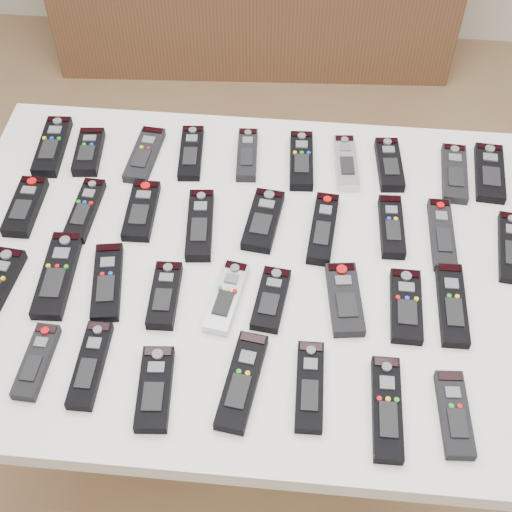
# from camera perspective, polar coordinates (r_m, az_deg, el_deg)

# --- Properties ---
(ground) EXTENTS (4.00, 4.00, 0.00)m
(ground) POSITION_cam_1_polar(r_m,az_deg,el_deg) (2.09, 2.95, -13.86)
(ground) COLOR #93664B
(ground) RESTS_ON ground
(table) EXTENTS (1.25, 0.88, 0.78)m
(table) POSITION_cam_1_polar(r_m,az_deg,el_deg) (1.46, -0.00, -1.94)
(table) COLOR white
(table) RESTS_ON ground
(remote_0) EXTENTS (0.07, 0.19, 0.02)m
(remote_0) POSITION_cam_1_polar(r_m,az_deg,el_deg) (1.70, -15.98, 8.44)
(remote_0) COLOR black
(remote_0) RESTS_ON table
(remote_1) EXTENTS (0.07, 0.14, 0.02)m
(remote_1) POSITION_cam_1_polar(r_m,az_deg,el_deg) (1.66, -13.24, 8.12)
(remote_1) COLOR black
(remote_1) RESTS_ON table
(remote_2) EXTENTS (0.07, 0.17, 0.02)m
(remote_2) POSITION_cam_1_polar(r_m,az_deg,el_deg) (1.63, -8.90, 8.00)
(remote_2) COLOR black
(remote_2) RESTS_ON table
(remote_3) EXTENTS (0.06, 0.17, 0.02)m
(remote_3) POSITION_cam_1_polar(r_m,az_deg,el_deg) (1.63, -5.22, 8.22)
(remote_3) COLOR black
(remote_3) RESTS_ON table
(remote_4) EXTENTS (0.05, 0.16, 0.02)m
(remote_4) POSITION_cam_1_polar(r_m,az_deg,el_deg) (1.61, -0.72, 8.10)
(remote_4) COLOR black
(remote_4) RESTS_ON table
(remote_5) EXTENTS (0.06, 0.17, 0.02)m
(remote_5) POSITION_cam_1_polar(r_m,az_deg,el_deg) (1.60, 3.65, 7.64)
(remote_5) COLOR black
(remote_5) RESTS_ON table
(remote_6) EXTENTS (0.06, 0.16, 0.02)m
(remote_6) POSITION_cam_1_polar(r_m,az_deg,el_deg) (1.60, 7.21, 7.39)
(remote_6) COLOR #B7B7BC
(remote_6) RESTS_ON table
(remote_7) EXTENTS (0.06, 0.16, 0.02)m
(remote_7) POSITION_cam_1_polar(r_m,az_deg,el_deg) (1.62, 10.62, 7.21)
(remote_7) COLOR black
(remote_7) RESTS_ON table
(remote_8) EXTENTS (0.06, 0.17, 0.02)m
(remote_8) POSITION_cam_1_polar(r_m,az_deg,el_deg) (1.63, 15.59, 6.39)
(remote_8) COLOR black
(remote_8) RESTS_ON table
(remote_9) EXTENTS (0.07, 0.17, 0.02)m
(remote_9) POSITION_cam_1_polar(r_m,az_deg,el_deg) (1.65, 18.18, 6.34)
(remote_9) COLOR black
(remote_9) RESTS_ON table
(remote_10) EXTENTS (0.06, 0.16, 0.02)m
(remote_10) POSITION_cam_1_polar(r_m,az_deg,el_deg) (1.57, -17.97, 3.80)
(remote_10) COLOR black
(remote_10) RESTS_ON table
(remote_11) EXTENTS (0.05, 0.17, 0.02)m
(remote_11) POSITION_cam_1_polar(r_m,az_deg,el_deg) (1.53, -13.53, 3.60)
(remote_11) COLOR black
(remote_11) RESTS_ON table
(remote_12) EXTENTS (0.06, 0.16, 0.02)m
(remote_12) POSITION_cam_1_polar(r_m,az_deg,el_deg) (1.51, -9.16, 3.61)
(remote_12) COLOR black
(remote_12) RESTS_ON table
(remote_13) EXTENTS (0.07, 0.18, 0.02)m
(remote_13) POSITION_cam_1_polar(r_m,az_deg,el_deg) (1.47, -4.51, 2.50)
(remote_13) COLOR black
(remote_13) RESTS_ON table
(remote_14) EXTENTS (0.08, 0.17, 0.02)m
(remote_14) POSITION_cam_1_polar(r_m,az_deg,el_deg) (1.47, 0.58, 2.88)
(remote_14) COLOR black
(remote_14) RESTS_ON table
(remote_15) EXTENTS (0.06, 0.18, 0.02)m
(remote_15) POSITION_cam_1_polar(r_m,az_deg,el_deg) (1.46, 5.38, 2.21)
(remote_15) COLOR black
(remote_15) RESTS_ON table
(remote_16) EXTENTS (0.05, 0.16, 0.02)m
(remote_16) POSITION_cam_1_polar(r_m,az_deg,el_deg) (1.49, 10.79, 2.32)
(remote_16) COLOR black
(remote_16) RESTS_ON table
(remote_17) EXTENTS (0.05, 0.18, 0.02)m
(remote_17) POSITION_cam_1_polar(r_m,az_deg,el_deg) (1.50, 14.65, 1.69)
(remote_17) COLOR black
(remote_17) RESTS_ON table
(remote_18) EXTENTS (0.07, 0.18, 0.02)m
(remote_18) POSITION_cam_1_polar(r_m,az_deg,el_deg) (1.52, 19.73, 0.67)
(remote_18) COLOR black
(remote_18) RESTS_ON table
(remote_20) EXTENTS (0.07, 0.20, 0.02)m
(remote_20) POSITION_cam_1_polar(r_m,az_deg,el_deg) (1.43, -15.59, -1.46)
(remote_20) COLOR black
(remote_20) RESTS_ON table
(remote_21) EXTENTS (0.08, 0.18, 0.02)m
(remote_21) POSITION_cam_1_polar(r_m,az_deg,el_deg) (1.40, -11.81, -2.03)
(remote_21) COLOR black
(remote_21) RESTS_ON table
(remote_22) EXTENTS (0.06, 0.15, 0.02)m
(remote_22) POSITION_cam_1_polar(r_m,az_deg,el_deg) (1.36, -7.32, -3.12)
(remote_22) COLOR black
(remote_22) RESTS_ON table
(remote_23) EXTENTS (0.07, 0.17, 0.02)m
(remote_23) POSITION_cam_1_polar(r_m,az_deg,el_deg) (1.35, -2.37, -3.29)
(remote_23) COLOR #B7B7BC
(remote_23) RESTS_ON table
(remote_24) EXTENTS (0.07, 0.15, 0.02)m
(remote_24) POSITION_cam_1_polar(r_m,az_deg,el_deg) (1.35, 1.20, -3.47)
(remote_24) COLOR black
(remote_24) RESTS_ON table
(remote_25) EXTENTS (0.08, 0.17, 0.02)m
(remote_25) POSITION_cam_1_polar(r_m,az_deg,el_deg) (1.36, 7.11, -3.44)
(remote_25) COLOR black
(remote_25) RESTS_ON table
(remote_26) EXTENTS (0.06, 0.16, 0.02)m
(remote_26) POSITION_cam_1_polar(r_m,az_deg,el_deg) (1.37, 11.91, -3.92)
(remote_26) COLOR black
(remote_26) RESTS_ON table
(remote_27) EXTENTS (0.05, 0.18, 0.02)m
(remote_27) POSITION_cam_1_polar(r_m,az_deg,el_deg) (1.39, 15.41, -3.75)
(remote_27) COLOR black
(remote_27) RESTS_ON table
(remote_30) EXTENTS (0.05, 0.15, 0.02)m
(remote_30) POSITION_cam_1_polar(r_m,az_deg,el_deg) (1.33, -17.15, -8.06)
(remote_30) COLOR black
(remote_30) RESTS_ON table
(remote_31) EXTENTS (0.05, 0.17, 0.02)m
(remote_31) POSITION_cam_1_polar(r_m,az_deg,el_deg) (1.30, -13.12, -8.47)
(remote_31) COLOR black
(remote_31) RESTS_ON table
(remote_32) EXTENTS (0.07, 0.16, 0.02)m
(remote_32) POSITION_cam_1_polar(r_m,az_deg,el_deg) (1.26, -8.09, -10.46)
(remote_32) COLOR black
(remote_32) RESTS_ON table
(remote_33) EXTENTS (0.08, 0.19, 0.02)m
(remote_33) POSITION_cam_1_polar(r_m,az_deg,el_deg) (1.25, -1.13, -9.99)
(remote_33) COLOR black
(remote_33) RESTS_ON table
(remote_34) EXTENTS (0.05, 0.17, 0.02)m
(remote_34) POSITION_cam_1_polar(r_m,az_deg,el_deg) (1.25, 4.32, -10.35)
(remote_34) COLOR black
(remote_34) RESTS_ON table
(remote_35) EXTENTS (0.05, 0.19, 0.02)m
(remote_35) POSITION_cam_1_polar(r_m,az_deg,el_deg) (1.25, 10.43, -11.90)
(remote_35) COLOR black
(remote_35) RESTS_ON table
(remote_36) EXTENTS (0.06, 0.16, 0.02)m
(remote_36) POSITION_cam_1_polar(r_m,az_deg,el_deg) (1.27, 15.58, -12.09)
(remote_36) COLOR black
(remote_36) RESTS_ON table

